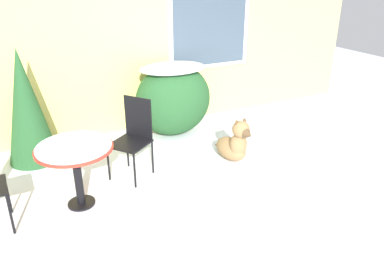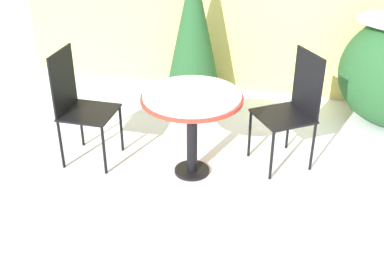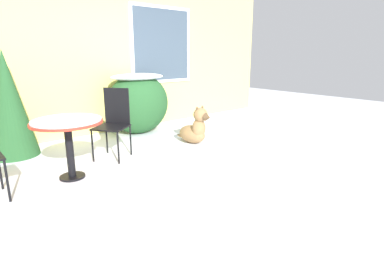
# 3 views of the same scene
# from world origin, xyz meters

# --- Properties ---
(ground_plane) EXTENTS (16.00, 16.00, 0.00)m
(ground_plane) POSITION_xyz_m (0.00, 0.00, 0.00)
(ground_plane) COLOR white
(house_wall) EXTENTS (8.00, 0.10, 2.79)m
(house_wall) POSITION_xyz_m (0.08, 2.20, 1.41)
(house_wall) COLOR #E5D16B
(house_wall) RESTS_ON ground_plane
(shrub_left) EXTENTS (1.19, 0.87, 1.12)m
(shrub_left) POSITION_xyz_m (0.23, 1.70, 0.59)
(shrub_left) COLOR #235128
(shrub_left) RESTS_ON ground_plane
(evergreen_bush) EXTENTS (0.65, 0.65, 1.53)m
(evergreen_bush) POSITION_xyz_m (-1.84, 1.73, 0.77)
(evergreen_bush) COLOR #235128
(evergreen_bush) RESTS_ON ground_plane
(patio_table) EXTENTS (0.81, 0.81, 0.72)m
(patio_table) POSITION_xyz_m (-1.49, 0.37, 0.61)
(patio_table) COLOR black
(patio_table) RESTS_ON ground_plane
(patio_chair_near_table) EXTENTS (0.59, 0.59, 0.99)m
(patio_chair_near_table) POSITION_xyz_m (-0.72, 0.76, 0.54)
(patio_chair_near_table) COLOR black
(patio_chair_near_table) RESTS_ON ground_plane
(dog) EXTENTS (0.35, 0.77, 0.64)m
(dog) POSITION_xyz_m (0.58, 0.50, 0.24)
(dog) COLOR #937047
(dog) RESTS_ON ground_plane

